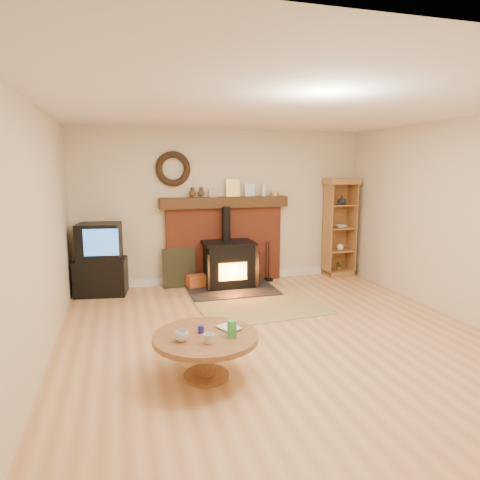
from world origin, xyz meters
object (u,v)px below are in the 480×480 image
object	(u,v)px
wood_stove	(229,265)
coffee_table	(206,343)
curio_cabinet	(339,227)
tv_unit	(100,261)

from	to	relation	value
wood_stove	coffee_table	xyz separation A→B (m)	(-0.97, -2.93, -0.03)
wood_stove	curio_cabinet	xyz separation A→B (m)	(2.15, 0.28, 0.52)
wood_stove	tv_unit	distance (m)	2.04
wood_stove	curio_cabinet	world-z (taller)	curio_cabinet
tv_unit	curio_cabinet	size ratio (longest dim) A/B	0.63
curio_cabinet	coffee_table	size ratio (longest dim) A/B	1.78
curio_cabinet	coffee_table	xyz separation A→B (m)	(-3.12, -3.21, -0.55)
coffee_table	curio_cabinet	bearing A→B (deg)	45.77
wood_stove	coffee_table	distance (m)	3.09
tv_unit	coffee_table	bearing A→B (deg)	-71.43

